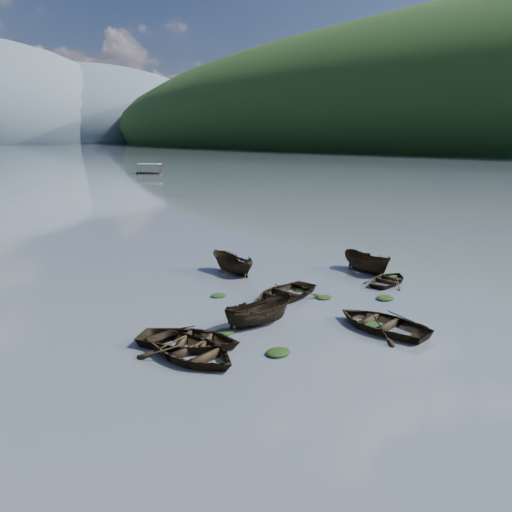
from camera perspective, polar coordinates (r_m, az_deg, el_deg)
ground_plane at (r=25.06m, az=17.88°, el=-9.45°), size 2400.00×2400.00×0.00m
right_hill_far at (r=533.05m, az=25.47°, el=11.19°), size 520.00×1200.00×190.00m
haze_mtn_d at (r=973.44m, az=-19.24°, el=12.20°), size 520.00×520.00×220.00m
rowboat_0 at (r=22.63m, az=-7.37°, el=-11.42°), size 4.26×5.46×1.03m
rowboat_2 at (r=26.12m, az=0.32°, el=-7.81°), size 4.18×1.90×1.57m
rowboat_3 at (r=26.34m, az=14.14°, el=-8.05°), size 3.96×5.25×1.03m
rowboat_4 at (r=34.41m, az=14.93°, el=-2.99°), size 4.32×3.51×0.79m
rowboat_5 at (r=36.84m, az=12.53°, el=-1.76°), size 2.19×4.49×1.66m
rowboat_6 at (r=23.74m, az=-7.63°, el=-10.19°), size 5.78×6.00×1.01m
rowboat_7 at (r=30.21m, az=3.15°, el=-4.84°), size 5.44×4.29×1.02m
rowboat_8 at (r=35.67m, az=-2.76°, el=-1.95°), size 1.56×4.13×1.59m
weed_clump_0 at (r=22.80m, az=2.54°, el=-11.11°), size 1.21×0.99×0.26m
weed_clump_1 at (r=30.43m, az=7.79°, el=-4.80°), size 1.02×0.82×0.22m
weed_clump_2 at (r=26.38m, az=13.07°, el=-7.95°), size 1.26×1.01×0.27m
weed_clump_3 at (r=31.75m, az=5.08°, el=-3.95°), size 0.85×0.72×0.19m
weed_clump_4 at (r=30.99m, az=14.54°, el=-4.78°), size 1.21×0.96×0.25m
weed_clump_5 at (r=25.05m, az=-3.68°, el=-8.79°), size 1.08×0.87×0.23m
weed_clump_6 at (r=30.59m, az=-4.32°, el=-4.62°), size 1.00×0.83×0.21m
weed_clump_7 at (r=35.98m, az=15.27°, el=-2.29°), size 1.18×0.94×0.26m
pontoon_right at (r=135.34m, az=-12.07°, el=9.17°), size 6.37×6.71×2.51m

